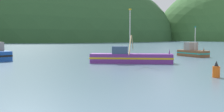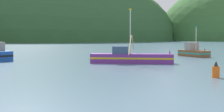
# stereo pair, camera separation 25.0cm
# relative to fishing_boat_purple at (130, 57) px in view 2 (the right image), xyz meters

# --- Properties ---
(hill_mid_right) EXTENTS (187.27, 149.81, 102.46)m
(hill_mid_right) POSITION_rel_fishing_boat_purple_xyz_m (-4.02, 186.60, -0.79)
(hill_mid_right) COLOR #2D562D
(hill_mid_right) RESTS_ON ground
(fishing_boat_purple) EXTENTS (11.32, 12.97, 7.42)m
(fishing_boat_purple) POSITION_rel_fishing_boat_purple_xyz_m (0.00, 0.00, 0.00)
(fishing_boat_purple) COLOR #6B2D84
(fishing_boat_purple) RESTS_ON ground
(fishing_boat_brown) EXTENTS (3.60, 6.49, 5.43)m
(fishing_boat_brown) POSITION_rel_fishing_boat_purple_xyz_m (14.88, 9.89, 0.03)
(fishing_boat_brown) COLOR brown
(fishing_boat_brown) RESTS_ON ground
(channel_buoy) EXTENTS (0.67, 0.67, 1.51)m
(channel_buoy) POSITION_rel_fishing_boat_purple_xyz_m (3.47, -15.03, -0.17)
(channel_buoy) COLOR #E55914
(channel_buoy) RESTS_ON ground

